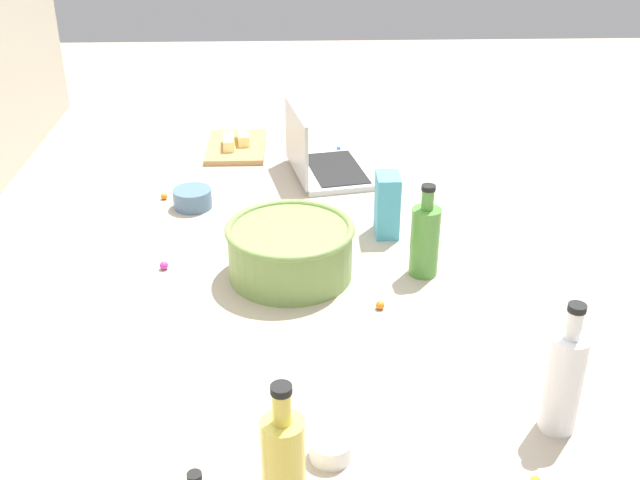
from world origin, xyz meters
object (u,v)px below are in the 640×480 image
(ramekin_small, at_px, (193,198))
(ramekin_medium, at_px, (331,449))
(butter_stick_left, at_px, (243,137))
(mixing_bowl_large, at_px, (290,249))
(bottle_vinegar, at_px, (564,380))
(cutting_board, at_px, (236,147))
(laptop, at_px, (321,162))
(bottle_olive, at_px, (425,239))
(candy_bag, at_px, (387,205))
(butter_stick_right, at_px, (229,142))
(bottle_oil, at_px, (284,468))

(ramekin_small, bearing_deg, ramekin_medium, -161.02)
(butter_stick_left, xyz_separation_m, ramekin_medium, (-1.49, -0.23, -0.02))
(butter_stick_left, bearing_deg, ramekin_medium, -171.19)
(mixing_bowl_large, xyz_separation_m, ramekin_small, (0.39, 0.28, -0.04))
(bottle_vinegar, distance_m, cutting_board, 1.56)
(laptop, height_order, ramekin_small, laptop)
(bottle_olive, distance_m, butter_stick_left, 1.00)
(candy_bag, bearing_deg, butter_stick_right, 37.09)
(ramekin_small, relative_size, candy_bag, 0.65)
(bottle_vinegar, bearing_deg, butter_stick_left, 24.28)
(mixing_bowl_large, bearing_deg, ramekin_medium, -173.67)
(butter_stick_left, bearing_deg, ramekin_small, 165.97)
(butter_stick_left, xyz_separation_m, butter_stick_right, (-0.04, 0.05, 0.00))
(bottle_vinegar, bearing_deg, ramekin_small, 38.65)
(laptop, relative_size, candy_bag, 2.04)
(bottle_olive, relative_size, cutting_board, 0.80)
(bottle_vinegar, relative_size, ramekin_medium, 3.54)
(bottle_olive, bearing_deg, mixing_bowl_large, 89.70)
(laptop, xyz_separation_m, mixing_bowl_large, (-0.61, 0.09, 0.02))
(butter_stick_left, bearing_deg, bottle_oil, -174.63)
(mixing_bowl_large, relative_size, bottle_oil, 1.18)
(laptop, xyz_separation_m, cutting_board, (0.23, 0.28, -0.04))
(laptop, relative_size, bottle_oil, 1.33)
(cutting_board, relative_size, butter_stick_right, 2.67)
(bottle_oil, bearing_deg, laptop, -4.36)
(mixing_bowl_large, height_order, ramekin_medium, mixing_bowl_large)
(laptop, height_order, butter_stick_right, laptop)
(bottle_vinegar, bearing_deg, bottle_oil, 111.54)
(mixing_bowl_large, height_order, butter_stick_right, mixing_bowl_large)
(bottle_oil, xyz_separation_m, ramekin_small, (1.15, 0.27, -0.08))
(butter_stick_right, height_order, ramekin_small, same)
(mixing_bowl_large, xyz_separation_m, butter_stick_left, (0.87, 0.16, -0.04))
(mixing_bowl_large, relative_size, ramekin_small, 2.82)
(butter_stick_left, bearing_deg, cutting_board, 136.56)
(mixing_bowl_large, distance_m, ramekin_small, 0.49)
(bottle_olive, distance_m, candy_bag, 0.22)
(bottle_oil, bearing_deg, candy_bag, -15.39)
(butter_stick_right, bearing_deg, butter_stick_left, -45.44)
(mixing_bowl_large, bearing_deg, bottle_oil, 179.28)
(butter_stick_right, bearing_deg, bottle_vinegar, -153.53)
(laptop, bearing_deg, bottle_vinegar, -161.70)
(bottle_vinegar, height_order, ramekin_small, bottle_vinegar)
(ramekin_small, height_order, candy_bag, candy_bag)
(laptop, distance_m, ramekin_medium, 1.24)
(butter_stick_right, bearing_deg, bottle_olive, -147.31)
(ramekin_small, bearing_deg, candy_bag, -108.78)
(ramekin_medium, relative_size, candy_bag, 0.44)
(mixing_bowl_large, xyz_separation_m, butter_stick_right, (0.82, 0.21, -0.04))
(bottle_oil, relative_size, ramekin_medium, 3.51)
(bottle_vinegar, distance_m, ramekin_small, 1.22)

